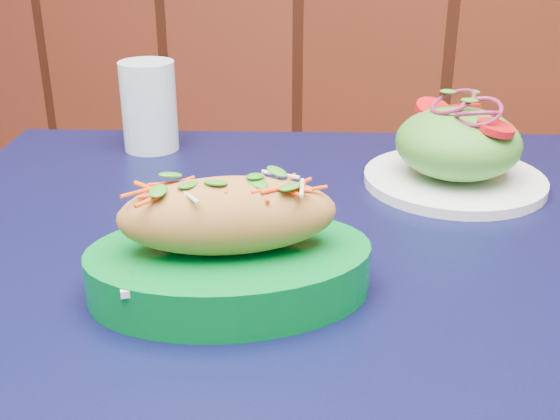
# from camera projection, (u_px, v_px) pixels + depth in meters

# --- Properties ---
(cafe_table) EXTENTS (0.97, 0.97, 0.75)m
(cafe_table) POSITION_uv_depth(u_px,v_px,m) (290.00, 337.00, 0.70)
(cafe_table) COLOR black
(cafe_table) RESTS_ON ground
(banh_mi_basket) EXTENTS (0.29, 0.24, 0.11)m
(banh_mi_basket) POSITION_uv_depth(u_px,v_px,m) (229.00, 249.00, 0.59)
(banh_mi_basket) COLOR #007023
(banh_mi_basket) RESTS_ON cafe_table
(salad_plate) EXTENTS (0.21, 0.21, 0.11)m
(salad_plate) POSITION_uv_depth(u_px,v_px,m) (457.00, 151.00, 0.82)
(salad_plate) COLOR white
(salad_plate) RESTS_ON cafe_table
(water_glass) EXTENTS (0.07, 0.07, 0.12)m
(water_glass) POSITION_uv_depth(u_px,v_px,m) (149.00, 106.00, 0.94)
(water_glass) COLOR silver
(water_glass) RESTS_ON cafe_table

